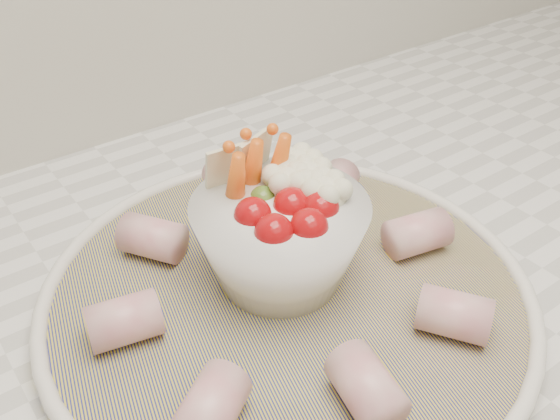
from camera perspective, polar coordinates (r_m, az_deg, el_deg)
serving_platter at (r=0.49m, az=0.67°, el=-7.54°), size 0.46×0.46×0.02m
veggie_bowl at (r=0.47m, az=0.11°, el=-2.08°), size 0.13×0.13×0.11m
cured_meat_rolls at (r=0.48m, az=0.56°, el=-5.69°), size 0.29×0.30×0.03m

